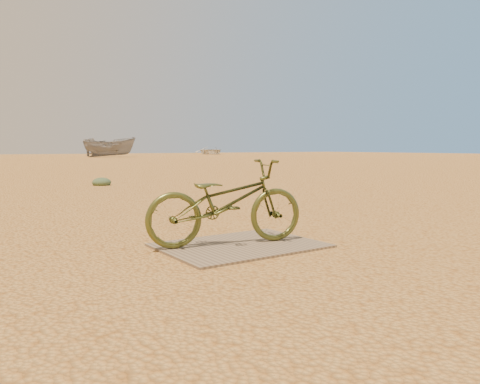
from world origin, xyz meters
TOP-DOWN VIEW (x-y plane):
  - ground at (0.00, 0.00)m, footprint 120.00×120.00m
  - plywood_board at (-0.26, 0.44)m, footprint 1.46×1.07m
  - bicycle at (-0.37, 0.51)m, footprint 1.59×0.85m
  - boat_mid_right at (11.23, 38.49)m, footprint 4.92×3.60m
  - boat_far_right at (26.77, 46.83)m, footprint 3.88×4.97m
  - kale_b at (0.86, 8.10)m, footprint 0.45×0.45m

SIDE VIEW (x-z plane):
  - ground at x=0.00m, z-range 0.00..0.00m
  - kale_b at x=0.86m, z-range -0.12..0.12m
  - plywood_board at x=-0.26m, z-range 0.00..0.02m
  - bicycle at x=-0.37m, z-range 0.02..0.82m
  - boat_far_right at x=26.77m, z-range 0.00..0.94m
  - boat_mid_right at x=11.23m, z-range 0.00..1.79m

